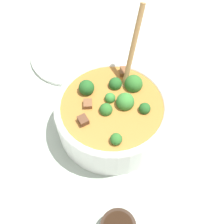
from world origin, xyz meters
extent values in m
plane|color=#ADBCAD|center=(0.00, 0.00, 0.00)|extent=(4.00, 4.00, 0.00)
cylinder|color=white|center=(0.00, 0.00, 0.05)|extent=(0.27, 0.27, 0.09)
torus|color=white|center=(0.00, 0.00, 0.09)|extent=(0.27, 0.27, 0.02)
cylinder|color=#B27533|center=(0.00, 0.00, 0.07)|extent=(0.25, 0.25, 0.05)
sphere|color=#387F33|center=(-0.01, 0.01, 0.10)|extent=(0.03, 0.03, 0.03)
cylinder|color=#6B9956|center=(-0.01, 0.01, 0.08)|extent=(0.01, 0.01, 0.01)
sphere|color=#235B23|center=(-0.07, 0.02, 0.11)|extent=(0.04, 0.04, 0.04)
cylinder|color=#6B9956|center=(-0.07, 0.02, 0.08)|extent=(0.01, 0.01, 0.02)
sphere|color=#2D6B28|center=(0.04, -0.09, 0.10)|extent=(0.03, 0.03, 0.03)
cylinder|color=#6B9956|center=(0.04, -0.09, 0.08)|extent=(0.01, 0.01, 0.01)
sphere|color=#387F33|center=(0.03, 0.01, 0.10)|extent=(0.04, 0.04, 0.04)
cylinder|color=#6B9956|center=(0.03, 0.01, 0.07)|extent=(0.01, 0.01, 0.02)
sphere|color=#235B23|center=(-0.01, 0.06, 0.10)|extent=(0.03, 0.03, 0.03)
cylinder|color=#6B9956|center=(-0.01, 0.06, 0.08)|extent=(0.01, 0.01, 0.01)
sphere|color=#2D6B28|center=(-0.01, -0.02, 0.10)|extent=(0.03, 0.03, 0.03)
cylinder|color=#6B9956|center=(-0.01, -0.02, 0.08)|extent=(0.01, 0.01, 0.01)
sphere|color=#235B23|center=(0.07, 0.01, 0.10)|extent=(0.03, 0.03, 0.03)
cylinder|color=#6B9956|center=(0.07, 0.01, 0.08)|extent=(0.01, 0.01, 0.01)
sphere|color=#2D6B28|center=(0.03, 0.07, 0.10)|extent=(0.04, 0.04, 0.04)
cylinder|color=#6B9956|center=(0.03, 0.07, 0.07)|extent=(0.02, 0.02, 0.02)
cube|color=brown|center=(-0.05, -0.06, 0.10)|extent=(0.03, 0.03, 0.02)
cube|color=brown|center=(0.00, 0.10, 0.10)|extent=(0.03, 0.03, 0.02)
cube|color=brown|center=(-0.05, -0.02, 0.10)|extent=(0.03, 0.03, 0.02)
ellipsoid|color=#A87A47|center=(0.01, 0.07, 0.09)|extent=(0.04, 0.03, 0.01)
cylinder|color=#A87A47|center=(0.02, 0.11, 0.18)|extent=(0.03, 0.09, 0.18)
cylinder|color=white|center=(-0.20, 0.20, 0.01)|extent=(0.24, 0.24, 0.01)
torus|color=white|center=(-0.20, 0.20, 0.01)|extent=(0.23, 0.23, 0.01)
camera|label=1|loc=(0.11, -0.36, 0.62)|focal=45.00mm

